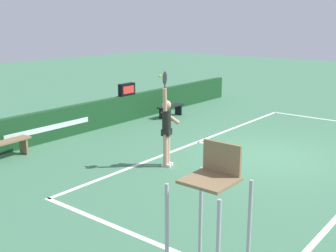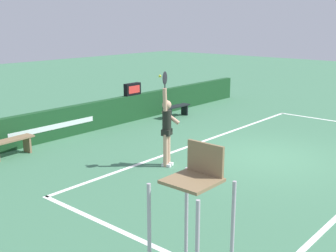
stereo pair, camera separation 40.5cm
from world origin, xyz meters
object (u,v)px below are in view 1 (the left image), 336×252
tennis_player (167,127)px  courtside_bench_far (8,145)px  speed_display (127,89)px  courtside_bench_near (171,108)px  tennis_ball (160,76)px  umpire_chair (211,206)px

tennis_player → courtside_bench_far: tennis_player is taller
speed_display → courtside_bench_near: 1.97m
tennis_player → tennis_ball: (-0.15, 0.10, 1.32)m
umpire_chair → courtside_bench_near: (8.70, 7.49, -1.12)m
tennis_ball → tennis_player: bearing=-34.3°
tennis_ball → courtside_bench_near: bearing=35.5°
tennis_player → umpire_chair: bearing=-135.6°
speed_display → courtside_bench_far: size_ratio=0.54×
speed_display → tennis_ball: 5.51m
courtside_bench_near → courtside_bench_far: size_ratio=0.95×
umpire_chair → courtside_bench_near: umpire_chair is taller
tennis_ball → courtside_bench_near: (4.78, 3.41, -2.02)m
tennis_player → umpire_chair: 5.70m
speed_display → tennis_ball: tennis_ball is taller
tennis_ball → speed_display: bearing=52.9°
tennis_ball → umpire_chair: tennis_ball is taller
umpire_chair → courtside_bench_far: (1.83, 7.76, -1.08)m
courtside_bench_near → courtside_bench_far: courtside_bench_far is taller
tennis_player → courtside_bench_near: bearing=37.2°
umpire_chair → courtside_bench_near: size_ratio=1.76×
speed_display → tennis_ball: bearing=-127.1°
speed_display → umpire_chair: bearing=-130.6°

